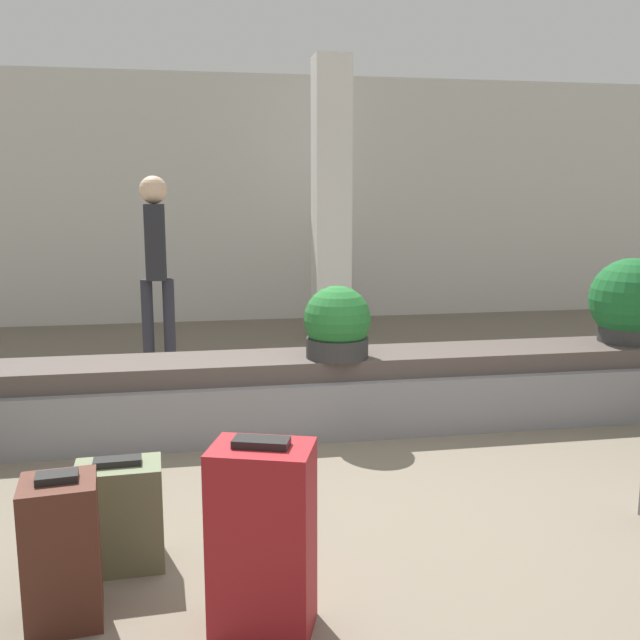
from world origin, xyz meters
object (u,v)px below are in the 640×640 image
traveler_0 (156,254)px  suitcase_5 (62,551)px  pillar (331,201)px  suitcase_0 (120,515)px  suitcase_2 (263,539)px  potted_plant_0 (337,325)px  potted_plant_2 (632,303)px

traveler_0 → suitcase_5: bearing=176.8°
pillar → suitcase_0: (-1.95, -5.04, -1.36)m
suitcase_2 → suitcase_5: size_ratio=1.26×
pillar → traveler_0: size_ratio=1.74×
suitcase_5 → potted_plant_0: 2.61m
potted_plant_0 → suitcase_5: bearing=-126.3°
suitcase_0 → suitcase_5: 0.44m
potted_plant_0 → potted_plant_2: 2.35m
suitcase_0 → suitcase_2: bearing=-48.6°
traveler_0 → pillar: bearing=-55.8°
suitcase_5 → potted_plant_2: potted_plant_2 is taller
suitcase_2 → potted_plant_2: 3.94m
pillar → suitcase_0: pillar is taller
suitcase_2 → pillar: bearing=95.0°
suitcase_0 → suitcase_2: size_ratio=0.66×
pillar → suitcase_0: size_ratio=6.23×
suitcase_5 → potted_plant_0: (1.52, 2.07, 0.47)m
potted_plant_0 → traveler_0: (-1.32, 2.04, 0.35)m
suitcase_2 → potted_plant_2: potted_plant_2 is taller
suitcase_0 → traveler_0: 3.81m
suitcase_0 → potted_plant_2: potted_plant_2 is taller
suitcase_0 → potted_plant_0: size_ratio=1.01×
suitcase_2 → suitcase_5: 0.80m
potted_plant_2 → traveler_0: 4.14m
suitcase_0 → potted_plant_2: size_ratio=0.79×
pillar → potted_plant_2: (1.73, -3.24, -0.76)m
pillar → potted_plant_2: pillar is taller
suitcase_2 → traveler_0: 4.41m
suitcase_5 → potted_plant_2: bearing=22.9°
suitcase_0 → traveler_0: traveler_0 is taller
pillar → potted_plant_0: (-0.61, -3.37, -0.83)m
suitcase_0 → traveler_0: bearing=86.9°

